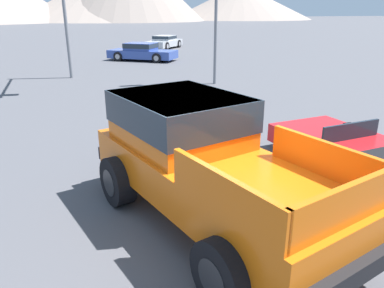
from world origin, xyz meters
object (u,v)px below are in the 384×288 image
at_px(parked_car_blue, 142,52).
at_px(parked_car_silver, 164,42).
at_px(orange_pickup_truck, 200,154).
at_px(red_convertible_car, 367,156).

xyz_separation_m(parked_car_blue, parked_car_silver, (3.62, 7.52, -0.02)).
distance_m(orange_pickup_truck, parked_car_silver, 28.60).
bearing_deg(parked_car_silver, red_convertible_car, 123.77).
bearing_deg(red_convertible_car, orange_pickup_truck, -178.93).
height_order(orange_pickup_truck, parked_car_blue, orange_pickup_truck).
xyz_separation_m(red_convertible_car, parked_car_blue, (-0.47, 19.79, 0.20)).
distance_m(orange_pickup_truck, red_convertible_car, 3.94).
relative_size(red_convertible_car, parked_car_blue, 0.98).
bearing_deg(orange_pickup_truck, red_convertible_car, -8.59).
height_order(red_convertible_car, parked_car_silver, parked_car_silver).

